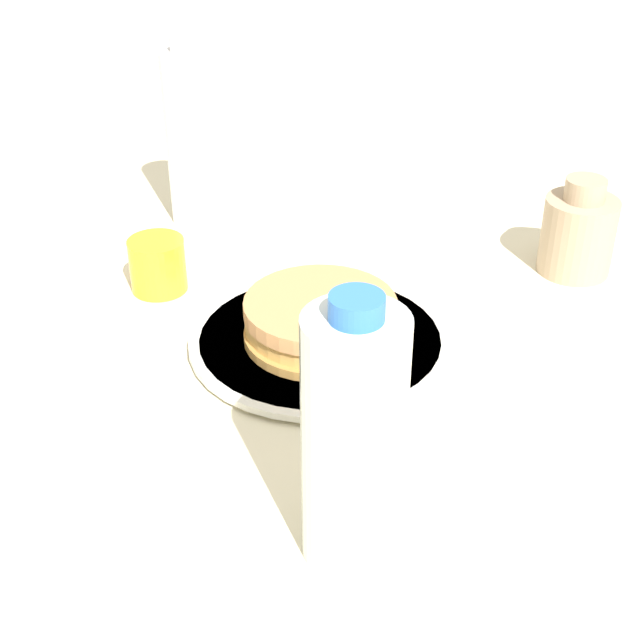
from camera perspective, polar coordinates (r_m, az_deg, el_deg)
ground_plane at (r=0.98m, az=-1.50°, el=-1.07°), size 4.00×4.00×0.00m
plate at (r=0.96m, az=-0.00°, el=-1.31°), size 0.28×0.28×0.01m
pancake_stack at (r=0.95m, az=0.03°, el=0.08°), size 0.17×0.17×0.04m
juice_glass at (r=1.08m, az=-10.35°, el=3.48°), size 0.07×0.07×0.06m
cream_jug at (r=1.13m, az=16.19°, el=5.41°), size 0.09×0.09×0.12m
water_bottle_near at (r=0.66m, az=2.15°, el=-7.73°), size 0.08×0.08×0.23m
water_bottle_mid at (r=1.21m, az=-8.19°, el=11.47°), size 0.06×0.06×0.25m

